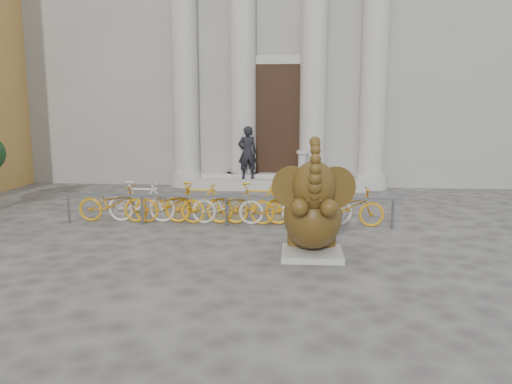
{
  "coord_description": "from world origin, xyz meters",
  "views": [
    {
      "loc": [
        0.75,
        -7.46,
        2.7
      ],
      "look_at": [
        -0.08,
        2.09,
        1.1
      ],
      "focal_mm": 35.0,
      "sensor_mm": 36.0,
      "label": 1
    }
  ],
  "objects": [
    {
      "name": "ground",
      "position": [
        0.0,
        0.0,
        0.0
      ],
      "size": [
        80.0,
        80.0,
        0.0
      ],
      "primitive_type": "plane",
      "color": "#474442",
      "rests_on": "ground"
    },
    {
      "name": "classical_building",
      "position": [
        0.0,
        14.93,
        5.98
      ],
      "size": [
        22.0,
        10.7,
        12.0
      ],
      "color": "gray",
      "rests_on": "ground"
    },
    {
      "name": "entrance_steps",
      "position": [
        0.0,
        9.4,
        0.18
      ],
      "size": [
        6.0,
        1.2,
        0.36
      ],
      "primitive_type": "cube",
      "color": "#A8A59E",
      "rests_on": "ground"
    },
    {
      "name": "elephant_statue",
      "position": [
        1.02,
        1.46,
        0.81
      ],
      "size": [
        1.49,
        1.64,
        2.22
      ],
      "rotation": [
        0.0,
        0.0,
        0.01
      ],
      "color": "#A8A59E",
      "rests_on": "ground"
    },
    {
      "name": "bike_rack",
      "position": [
        -0.92,
        4.03,
        0.5
      ],
      "size": [
        8.0,
        0.53,
        1.0
      ],
      "color": "slate",
      "rests_on": "ground"
    },
    {
      "name": "pedestrian",
      "position": [
        -0.99,
        9.24,
        1.25
      ],
      "size": [
        0.75,
        0.6,
        1.78
      ],
      "primitive_type": "imported",
      "rotation": [
        0.0,
        0.0,
        3.44
      ],
      "color": "black",
      "rests_on": "entrance_steps"
    },
    {
      "name": "balustrade_post",
      "position": [
        0.86,
        9.1,
        0.81
      ],
      "size": [
        0.4,
        0.4,
        0.98
      ],
      "color": "#A8A59E",
      "rests_on": "entrance_steps"
    }
  ]
}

